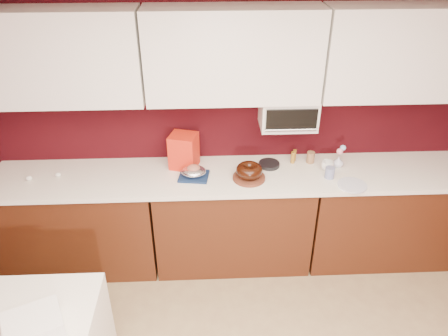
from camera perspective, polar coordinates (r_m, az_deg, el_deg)
ceiling at (r=1.18m, az=8.32°, el=15.97°), size 4.00×4.50×0.02m
wall_back at (r=3.72m, az=0.95°, el=6.33°), size 4.00×0.02×2.50m
base_cabinet_left at (r=4.03m, az=-18.30°, el=-6.90°), size 1.31×0.58×0.86m
base_cabinet_center at (r=3.88m, az=1.12°, el=-6.70°), size 1.31×0.58×0.86m
base_cabinet_right at (r=4.17m, az=19.83°, el=-5.80°), size 1.31×0.58×0.86m
countertop at (r=3.62m, az=1.20°, el=-1.06°), size 4.00×0.62×0.04m
upper_cabinet_left at (r=3.53m, az=-21.59°, el=13.25°), size 1.31×0.33×0.70m
upper_cabinet_center at (r=3.35m, az=1.22°, el=14.51°), size 1.31×0.33×0.70m
upper_cabinet_right at (r=3.69m, az=23.03°, el=13.67°), size 1.31×0.33×0.70m
toaster_oven at (r=3.59m, az=8.36°, el=7.25°), size 0.45×0.30×0.25m
toaster_oven_door at (r=3.45m, az=8.81°, el=6.18°), size 0.40×0.02×0.18m
toaster_oven_handle at (r=3.46m, az=8.76°, el=4.95°), size 0.42×0.02×0.02m
cake_base at (r=3.54m, az=3.28°, el=-1.26°), size 0.34×0.34×0.02m
bundt_cake at (r=3.51m, az=3.31°, el=-0.33°), size 0.28×0.28×0.09m
navy_towel at (r=3.57m, az=-3.96°, el=-1.06°), size 0.26×0.23×0.02m
foil_ham_nest at (r=3.55m, az=-3.99°, el=-0.43°), size 0.25×0.24×0.07m
roasted_ham at (r=3.53m, az=-4.00°, el=-0.09°), size 0.11×0.10×0.07m
pandoro_box at (r=3.66m, az=-5.27°, el=2.24°), size 0.26×0.25×0.30m
dark_pan at (r=3.73m, az=5.91°, el=0.48°), size 0.20×0.20×0.03m
coffee_mug at (r=3.74m, az=13.37°, el=0.39°), size 0.11×0.11×0.10m
blue_jar at (r=3.64m, az=13.64°, el=-0.59°), size 0.10×0.10×0.09m
flower_vase at (r=3.81m, az=14.70°, el=0.87°), size 0.09×0.09×0.11m
flower_pink at (r=3.76m, az=14.89°, el=2.12°), size 0.05×0.05×0.05m
flower_blue at (r=3.78m, az=15.29°, el=2.56°), size 0.05×0.05×0.05m
china_plate at (r=3.60m, az=16.41°, el=-2.16°), size 0.26×0.26×0.01m
amber_bottle at (r=3.79m, az=8.99°, el=1.36°), size 0.04×0.04×0.10m
paper_cup at (r=3.82m, az=11.24°, el=1.37°), size 0.07×0.07×0.10m
egg_left at (r=3.85m, az=-24.13°, el=-1.21°), size 0.06×0.05×0.04m
egg_right at (r=3.81m, az=-20.87°, el=-0.81°), size 0.06×0.05×0.04m
newspaper_stack at (r=2.78m, az=-23.64°, el=-18.33°), size 0.38×0.36×0.11m
amber_bottle_tall at (r=3.83m, az=9.18°, el=1.67°), size 0.03×0.03×0.10m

